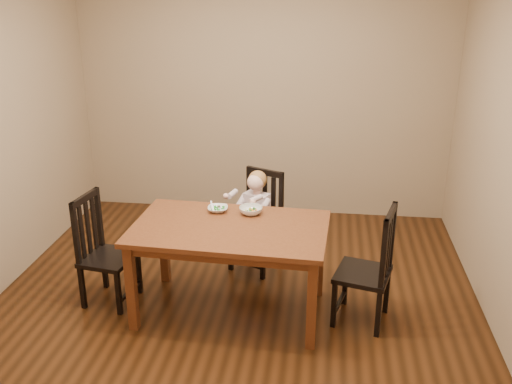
# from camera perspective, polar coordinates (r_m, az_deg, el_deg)

# --- Properties ---
(room) EXTENTS (4.01, 4.01, 2.71)m
(room) POSITION_cam_1_polar(r_m,az_deg,el_deg) (4.25, -2.30, 4.72)
(room) COLOR #42220E
(room) RESTS_ON ground
(dining_table) EXTENTS (1.53, 0.96, 0.74)m
(dining_table) POSITION_cam_1_polar(r_m,az_deg,el_deg) (4.39, -2.63, -4.46)
(dining_table) COLOR #522813
(dining_table) RESTS_ON room
(chair_child) EXTENTS (0.51, 0.50, 0.91)m
(chair_child) POSITION_cam_1_polar(r_m,az_deg,el_deg) (5.17, 0.24, -3.03)
(chair_child) COLOR black
(chair_child) RESTS_ON room
(chair_left) EXTENTS (0.44, 0.45, 0.92)m
(chair_left) POSITION_cam_1_polar(r_m,az_deg,el_deg) (4.79, -15.03, -5.78)
(chair_left) COLOR black
(chair_left) RESTS_ON room
(chair_right) EXTENTS (0.48, 0.50, 0.95)m
(chair_right) POSITION_cam_1_polar(r_m,az_deg,el_deg) (4.43, 11.29, -7.54)
(chair_right) COLOR black
(chair_right) RESTS_ON room
(toddler) EXTENTS (0.41, 0.44, 0.49)m
(toddler) POSITION_cam_1_polar(r_m,az_deg,el_deg) (5.09, -0.03, -1.91)
(toddler) COLOR silver
(toddler) RESTS_ON chair_child
(bowl_peas) EXTENTS (0.18, 0.18, 0.04)m
(bowl_peas) POSITION_cam_1_polar(r_m,az_deg,el_deg) (4.62, -3.84, -1.71)
(bowl_peas) COLOR silver
(bowl_peas) RESTS_ON dining_table
(bowl_veg) EXTENTS (0.20, 0.20, 0.06)m
(bowl_veg) POSITION_cam_1_polar(r_m,az_deg,el_deg) (4.56, -0.52, -1.85)
(bowl_veg) COLOR silver
(bowl_veg) RESTS_ON dining_table
(fork) EXTENTS (0.06, 0.12, 0.05)m
(fork) POSITION_cam_1_polar(r_m,az_deg,el_deg) (4.60, -4.39, -1.49)
(fork) COLOR silver
(fork) RESTS_ON bowl_peas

